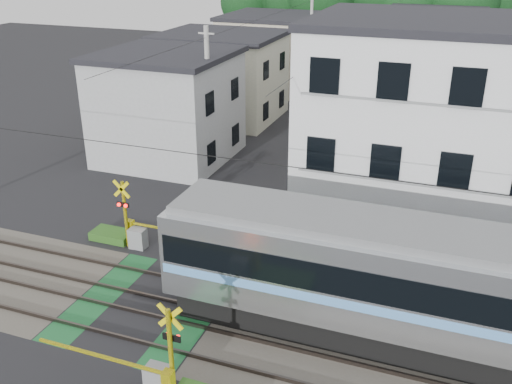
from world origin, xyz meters
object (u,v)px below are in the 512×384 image
at_px(crossing_signal_far, 136,232).
at_px(apartment_block, 430,131).
at_px(crossing_signal_near, 159,374).
at_px(pedestrian, 329,100).

xyz_separation_m(crossing_signal_far, apartment_block, (11.09, 5.84, 3.94)).
bearing_deg(crossing_signal_near, apartment_block, 65.78).
bearing_deg(apartment_block, crossing_signal_far, -152.22).
relative_size(crossing_signal_far, pedestrian, 3.17).
bearing_deg(crossing_signal_near, pedestrian, 94.81).
distance_m(crossing_signal_near, pedestrian, 31.45).
distance_m(crossing_signal_far, pedestrian, 24.17).
bearing_deg(crossing_signal_far, apartment_block, 27.78).
relative_size(crossing_signal_near, pedestrian, 3.17).
distance_m(crossing_signal_near, apartment_block, 14.95).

